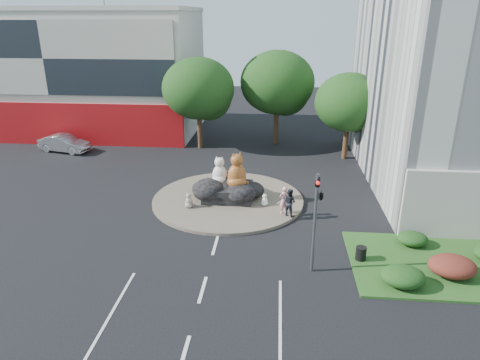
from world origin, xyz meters
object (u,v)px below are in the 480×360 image
at_px(kitten_calico, 189,200).
at_px(kitten_white, 265,199).
at_px(cat_tabby, 237,170).
at_px(pedestrian_pink, 284,200).
at_px(litter_bin, 361,253).
at_px(parked_car, 64,143).
at_px(cat_white, 220,170).
at_px(pedestrian_dark, 289,202).

distance_m(kitten_calico, kitten_white, 4.82).
relative_size(cat_tabby, kitten_white, 2.95).
xyz_separation_m(pedestrian_pink, litter_bin, (3.82, -4.96, -0.60)).
bearing_deg(pedestrian_pink, litter_bin, 95.76).
relative_size(parked_car, litter_bin, 6.81).
bearing_deg(kitten_calico, cat_white, 70.48).
bearing_deg(cat_tabby, pedestrian_dark, -59.57).
xyz_separation_m(cat_white, kitten_calico, (-1.72, -1.99, -1.36)).
xyz_separation_m(kitten_calico, pedestrian_pink, (5.98, -0.30, 0.37)).
distance_m(cat_tabby, kitten_calico, 3.64).
bearing_deg(litter_bin, pedestrian_dark, 127.09).
relative_size(cat_white, pedestrian_dark, 1.10).
xyz_separation_m(cat_tabby, litter_bin, (6.88, -6.76, -1.82)).
relative_size(cat_white, pedestrian_pink, 1.10).
bearing_deg(pedestrian_pink, parked_car, -62.48).
bearing_deg(parked_car, pedestrian_pink, -107.45).
bearing_deg(parked_car, pedestrian_dark, -107.75).
height_order(cat_tabby, parked_car, cat_tabby).
relative_size(cat_tabby, litter_bin, 3.42).
relative_size(kitten_white, pedestrian_pink, 0.46).
distance_m(cat_white, parked_car, 18.12).
bearing_deg(litter_bin, parked_car, 144.75).
height_order(cat_white, kitten_calico, cat_white).
relative_size(kitten_calico, parked_car, 0.21).
bearing_deg(pedestrian_dark, litter_bin, 160.79).
xyz_separation_m(cat_white, pedestrian_dark, (4.58, -2.63, -0.99)).
height_order(pedestrian_dark, litter_bin, pedestrian_dark).
xyz_separation_m(kitten_calico, pedestrian_dark, (6.30, -0.64, 0.37)).
height_order(kitten_calico, pedestrian_dark, pedestrian_dark).
height_order(pedestrian_pink, litter_bin, pedestrian_pink).
distance_m(pedestrian_dark, parked_car, 23.36).
bearing_deg(cat_tabby, parked_car, 121.92).
bearing_deg(cat_tabby, litter_bin, -71.87).
bearing_deg(litter_bin, kitten_white, 130.03).
xyz_separation_m(kitten_calico, parked_car, (-13.73, 11.37, 0.08)).
relative_size(cat_white, kitten_white, 2.37).
distance_m(pedestrian_pink, litter_bin, 6.29).
height_order(cat_tabby, kitten_calico, cat_tabby).
relative_size(kitten_calico, kitten_white, 1.23).
relative_size(cat_white, parked_car, 0.40).
distance_m(cat_white, kitten_calico, 2.96).
bearing_deg(cat_white, litter_bin, -33.99).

